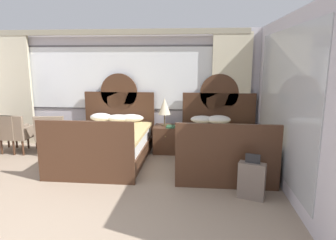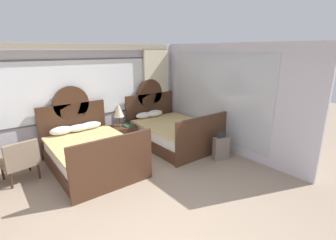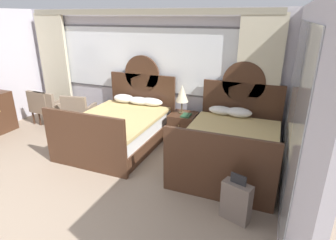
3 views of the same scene
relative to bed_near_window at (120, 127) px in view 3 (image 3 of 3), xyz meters
The scene contains 12 objects.
ground_plane 2.80m from the bed_near_window, 90.13° to the right, with size 24.00×24.00×0.00m, color gray.
wall_back_window 1.57m from the bed_near_window, 90.30° to the left, with size 6.34×0.22×2.70m.
wall_right_mirror 3.51m from the bed_near_window, 18.62° to the right, with size 0.08×4.54×2.70m.
bed_near_window is the anchor object (origin of this frame).
bed_near_mirror 2.28m from the bed_near_window, ahead, with size 1.63×2.27×1.71m.
nightstand_between_beds 1.34m from the bed_near_window, 31.14° to the left, with size 0.55×0.57×0.59m.
table_lamp_on_nightstand 1.46m from the bed_near_window, 34.06° to the left, with size 0.27×0.27×0.61m.
book_on_nightstand 1.39m from the bed_near_window, 25.07° to the left, with size 0.18×0.26×0.03m.
armchair_by_window_left 1.35m from the bed_near_window, 166.51° to the left, with size 0.71×0.71×0.86m.
armchair_by_window_centre 2.16m from the bed_near_window, behind, with size 0.63×0.63×0.86m.
armchair_by_window_right 2.36m from the bed_near_window, behind, with size 0.64×0.64×0.86m.
suitcase_on_floor 3.01m from the bed_near_window, 29.31° to the right, with size 0.42×0.28×0.68m.
Camera 3 is at (2.92, -1.80, 2.55)m, focal length 29.59 mm.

